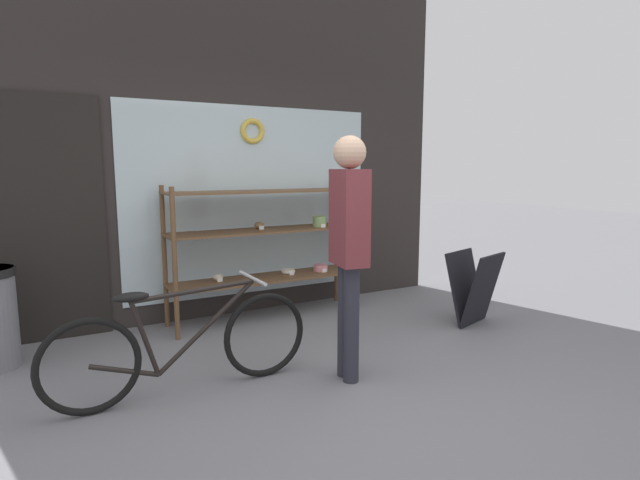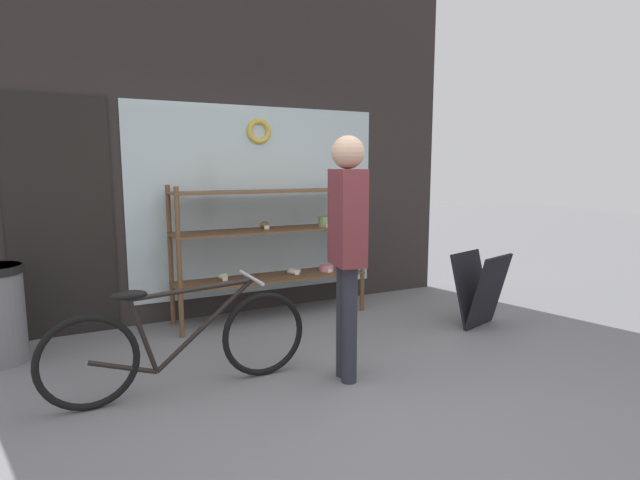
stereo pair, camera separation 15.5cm
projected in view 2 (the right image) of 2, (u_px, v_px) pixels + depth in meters
name	position (u px, v px, depth m)	size (l,w,h in m)	color
ground_plane	(370.00, 415.00, 3.03)	(30.00, 30.00, 0.00)	slate
storefront_facade	(234.00, 123.00, 4.95)	(4.84, 0.13, 4.00)	#2D2826
display_case	(274.00, 238.00, 4.92)	(1.91, 0.46, 1.33)	brown
bicycle	(181.00, 343.00, 3.31)	(1.76, 0.46, 0.74)	black
sandwich_board	(480.00, 290.00, 4.68)	(0.57, 0.50, 0.69)	black
pedestrian	(347.00, 238.00, 3.41)	(0.23, 0.35, 1.70)	#282833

